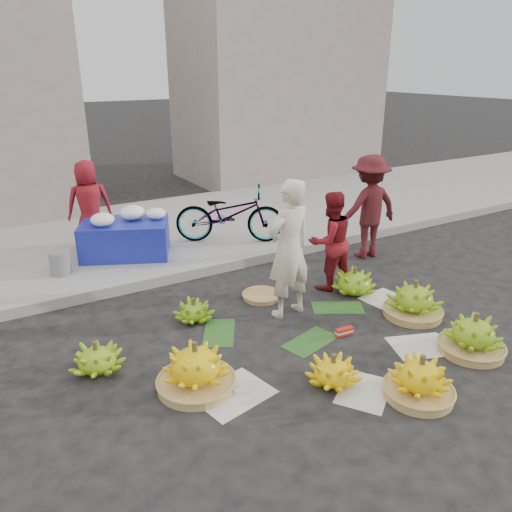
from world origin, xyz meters
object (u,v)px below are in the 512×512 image
banana_bunch_4 (414,300)px  flower_table (126,236)px  vendor_cream (289,249)px  bicycle (230,214)px  banana_bunch_0 (196,368)px

banana_bunch_4 → flower_table: size_ratio=0.55×
banana_bunch_4 → vendor_cream: (-1.31, 0.84, 0.65)m
vendor_cream → flower_table: bearing=-73.3°
banana_bunch_4 → bicycle: size_ratio=0.46×
flower_table → vendor_cream: bearing=-41.8°
banana_bunch_0 → bicycle: bearing=57.5°
vendor_cream → banana_bunch_4: bearing=140.3°
banana_bunch_0 → vendor_cream: (1.62, 0.83, 0.64)m
banana_bunch_0 → banana_bunch_4: banana_bunch_0 is taller
banana_bunch_4 → flower_table: (-2.51, 3.57, 0.22)m
banana_bunch_4 → bicycle: bicycle is taller
banana_bunch_0 → flower_table: size_ratio=0.55×
banana_bunch_0 → flower_table: bearing=83.4°
banana_bunch_0 → vendor_cream: vendor_cream is taller
banana_bunch_4 → bicycle: 3.45m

